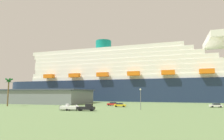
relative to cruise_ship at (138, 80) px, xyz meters
The scene contains 10 objects.
ground_plane 46.16m from the cruise_ship, 96.32° to the right, with size 600.00×600.00×0.00m, color #567042.
cruise_ship is the anchor object (origin of this frame).
terminal_building 67.80m from the cruise_ship, 135.68° to the right, with size 54.99×29.34×7.65m.
pickup_truck 85.87m from the cruise_ship, 91.67° to the right, with size 5.80×2.80×2.20m.
small_boat_on_trailer 86.80m from the cruise_ship, 95.14° to the right, with size 7.69×2.66×2.15m.
palm_tree 86.35m from the cruise_ship, 121.15° to the right, with size 3.51×3.47×12.18m.
street_lamp 78.25m from the cruise_ship, 80.06° to the right, with size 0.56×0.56×7.06m.
parked_car_yellow_taxi 65.99m from the cruise_ship, 87.25° to the right, with size 4.83×2.33×1.58m.
parked_car_red_hatchback 59.72m from the cruise_ship, 91.86° to the right, with size 4.92×2.53×1.58m.
parked_car_white_van 70.38m from the cruise_ship, 54.66° to the right, with size 4.67×2.47×1.58m.
Camera 1 is at (28.18, -68.95, 5.56)m, focal length 31.34 mm.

